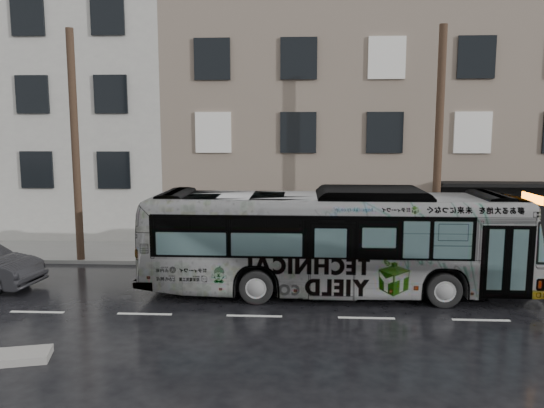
{
  "coord_description": "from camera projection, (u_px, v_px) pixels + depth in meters",
  "views": [
    {
      "loc": [
        1.27,
        -17.08,
        5.29
      ],
      "look_at": [
        0.25,
        2.5,
        2.56
      ],
      "focal_mm": 35.0,
      "sensor_mm": 36.0,
      "label": 1
    }
  ],
  "objects": [
    {
      "name": "slush_pile",
      "position": [
        9.0,
        357.0,
        12.25
      ],
      "size": [
        1.94,
        1.23,
        0.18
      ],
      "primitive_type": "cube",
      "rotation": [
        0.0,
        0.0,
        0.26
      ],
      "color": "gray",
      "rests_on": "ground"
    },
    {
      "name": "sign_post",
      "position": [
        464.0,
        234.0,
        20.37
      ],
      "size": [
        0.06,
        0.06,
        2.4
      ],
      "primitive_type": "cylinder",
      "color": "slate",
      "rests_on": "sidewalk"
    },
    {
      "name": "sidewalk",
      "position": [
        269.0,
        254.0,
        22.53
      ],
      "size": [
        90.0,
        3.6,
        0.15
      ],
      "primitive_type": "cube",
      "color": "gray",
      "rests_on": "ground"
    },
    {
      "name": "bus",
      "position": [
        333.0,
        241.0,
        17.19
      ],
      "size": [
        12.41,
        2.96,
        3.45
      ],
      "primitive_type": "imported",
      "rotation": [
        0.0,
        0.0,
        1.57
      ],
      "color": "#B2B2B2",
      "rests_on": "ground"
    },
    {
      "name": "ground",
      "position": [
        261.0,
        290.0,
        17.69
      ],
      "size": [
        120.0,
        120.0,
        0.0
      ],
      "primitive_type": "plane",
      "color": "black",
      "rests_on": "ground"
    },
    {
      "name": "building_taupe",
      "position": [
        367.0,
        127.0,
        29.24
      ],
      "size": [
        20.0,
        12.0,
        11.0
      ],
      "primitive_type": "cube",
      "color": "#75665A",
      "rests_on": "ground"
    },
    {
      "name": "utility_pole_rear",
      "position": [
        75.0,
        147.0,
        20.7
      ],
      "size": [
        0.3,
        0.3,
        9.0
      ],
      "primitive_type": "cylinder",
      "color": "#3D2B1E",
      "rests_on": "sidewalk"
    },
    {
      "name": "utility_pole_front",
      "position": [
        438.0,
        148.0,
        19.98
      ],
      "size": [
        0.3,
        0.3,
        9.0
      ],
      "primitive_type": "cylinder",
      "color": "#3D2B1E",
      "rests_on": "sidewalk"
    }
  ]
}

